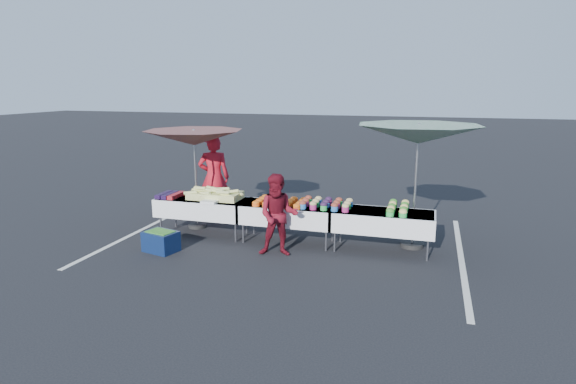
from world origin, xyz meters
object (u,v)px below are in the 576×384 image
(table_left, at_px, (203,206))
(customer, at_px, (278,215))
(vendor, at_px, (214,177))
(umbrella_right, at_px, (418,135))
(table_right, at_px, (382,220))
(umbrella_left, at_px, (194,139))
(storage_bin, at_px, (161,241))
(table_center, at_px, (288,213))

(table_left, relative_size, customer, 1.25)
(table_left, height_order, vendor, vendor)
(customer, height_order, umbrella_right, umbrella_right)
(table_right, distance_m, customer, 1.92)
(umbrella_left, height_order, storage_bin, umbrella_left)
(table_left, bearing_deg, storage_bin, -103.65)
(table_left, relative_size, storage_bin, 2.77)
(vendor, relative_size, customer, 1.29)
(vendor, bearing_deg, customer, 118.79)
(customer, bearing_deg, table_center, 81.47)
(customer, height_order, umbrella_left, umbrella_left)
(umbrella_left, relative_size, storage_bin, 3.49)
(table_center, distance_m, storage_bin, 2.43)
(umbrella_right, bearing_deg, table_left, -174.47)
(customer, xyz_separation_m, umbrella_left, (-2.20, 1.15, 1.17))
(storage_bin, bearing_deg, customer, 25.25)
(table_left, xyz_separation_m, customer, (1.84, -0.75, 0.16))
(table_left, distance_m, storage_bin, 1.28)
(table_right, height_order, customer, customer)
(table_left, relative_size, vendor, 0.98)
(table_left, height_order, table_center, same)
(table_right, relative_size, customer, 1.25)
(umbrella_right, bearing_deg, vendor, 169.98)
(table_center, bearing_deg, table_right, 0.00)
(table_center, bearing_deg, customer, -86.57)
(umbrella_right, bearing_deg, table_right, -143.21)
(storage_bin, bearing_deg, table_center, 43.32)
(umbrella_right, bearing_deg, customer, -153.33)
(table_center, xyz_separation_m, table_right, (1.80, 0.00, 0.00))
(storage_bin, bearing_deg, vendor, 104.25)
(umbrella_left, bearing_deg, table_center, -10.51)
(storage_bin, bearing_deg, table_left, 90.16)
(table_left, height_order, storage_bin, table_left)
(vendor, xyz_separation_m, umbrella_right, (4.44, -0.78, 1.16))
(umbrella_left, distance_m, umbrella_right, 4.50)
(table_left, height_order, table_right, same)
(table_left, height_order, customer, customer)
(vendor, height_order, umbrella_right, umbrella_right)
(table_left, bearing_deg, table_right, 0.00)
(customer, relative_size, storage_bin, 2.21)
(table_center, bearing_deg, table_left, 180.00)
(table_right, xyz_separation_m, vendor, (-3.91, 1.18, 0.37))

